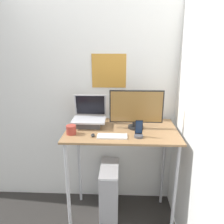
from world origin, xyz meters
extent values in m
cube|color=white|center=(0.00, 0.75, 1.30)|extent=(6.00, 0.05, 2.60)
cube|color=gold|center=(-0.15, 0.72, 1.63)|extent=(0.38, 0.01, 0.37)
cube|color=white|center=(0.64, 0.00, 1.30)|extent=(0.05, 6.00, 2.60)
cube|color=#936D47|center=(0.00, 0.33, 1.09)|extent=(1.11, 0.67, 0.02)
cylinder|color=#B7B7BC|center=(-0.51, 0.05, 0.54)|extent=(0.03, 0.03, 1.08)
cylinder|color=#B7B7BC|center=(0.51, 0.05, 0.54)|extent=(0.03, 0.03, 1.08)
cylinder|color=#B7B7BC|center=(-0.51, 0.62, 0.54)|extent=(0.03, 0.03, 1.08)
cylinder|color=#B7B7BC|center=(0.51, 0.62, 0.54)|extent=(0.03, 0.03, 1.08)
cube|color=#4C4C51|center=(-0.34, 0.39, 1.13)|extent=(0.24, 0.16, 0.06)
cube|color=#B7B7BC|center=(-0.34, 0.39, 1.17)|extent=(0.34, 0.23, 0.02)
cube|color=#B7B7BC|center=(-0.34, 0.53, 1.29)|extent=(0.34, 0.04, 0.23)
cube|color=black|center=(-0.34, 0.52, 1.29)|extent=(0.30, 0.03, 0.21)
cylinder|color=black|center=(0.14, 0.37, 1.11)|extent=(0.16, 0.16, 0.02)
cylinder|color=black|center=(0.14, 0.37, 1.14)|extent=(0.07, 0.07, 0.05)
cube|color=black|center=(0.14, 0.38, 1.32)|extent=(0.53, 0.01, 0.33)
cube|color=olive|center=(0.14, 0.37, 1.32)|extent=(0.51, 0.01, 0.31)
cube|color=white|center=(-0.09, 0.14, 1.11)|extent=(0.28, 0.11, 0.01)
cube|color=silver|center=(-0.09, 0.14, 1.11)|extent=(0.25, 0.09, 0.00)
ellipsoid|color=#262626|center=(-0.27, 0.14, 1.11)|extent=(0.04, 0.06, 0.03)
cylinder|color=#4C4C51|center=(0.16, 0.14, 1.11)|extent=(0.08, 0.08, 0.02)
cube|color=black|center=(0.16, 0.16, 1.19)|extent=(0.07, 0.04, 0.14)
cube|color=navy|center=(0.16, 0.15, 1.19)|extent=(0.06, 0.03, 0.13)
cube|color=silver|center=(-0.13, 0.46, 0.29)|extent=(0.21, 0.45, 0.58)
cube|color=#ADADB2|center=(-0.13, 0.23, 0.29)|extent=(0.20, 0.01, 0.55)
cylinder|color=#9E382D|center=(-0.48, 0.19, 1.14)|extent=(0.09, 0.09, 0.09)
camera|label=1|loc=(-0.01, -1.70, 1.92)|focal=35.00mm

